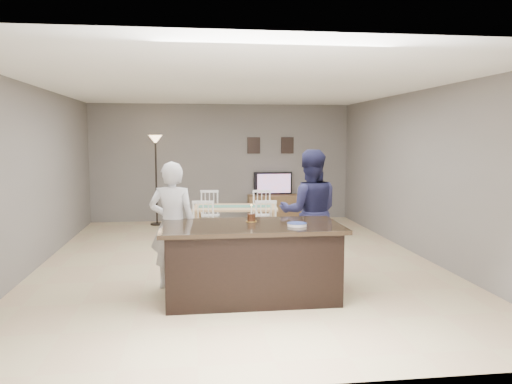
{
  "coord_description": "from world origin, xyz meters",
  "views": [
    {
      "loc": [
        -0.69,
        -7.64,
        1.94
      ],
      "look_at": [
        0.25,
        -0.3,
        1.12
      ],
      "focal_mm": 35.0,
      "sensor_mm": 36.0,
      "label": 1
    }
  ],
  "objects": [
    {
      "name": "floor",
      "position": [
        0.0,
        0.0,
        0.0
      ],
      "size": [
        8.0,
        8.0,
        0.0
      ],
      "primitive_type": "plane",
      "color": "tan",
      "rests_on": "ground"
    },
    {
      "name": "room_shell",
      "position": [
        0.0,
        0.0,
        1.68
      ],
      "size": [
        8.0,
        8.0,
        8.0
      ],
      "color": "slate",
      "rests_on": "floor"
    },
    {
      "name": "kitchen_island",
      "position": [
        0.0,
        -1.8,
        0.45
      ],
      "size": [
        2.15,
        1.1,
        0.9
      ],
      "color": "black",
      "rests_on": "floor"
    },
    {
      "name": "tv_console",
      "position": [
        1.2,
        3.77,
        0.3
      ],
      "size": [
        1.2,
        0.4,
        0.6
      ],
      "primitive_type": "cube",
      "color": "brown",
      "rests_on": "floor"
    },
    {
      "name": "television",
      "position": [
        1.2,
        3.84,
        0.86
      ],
      "size": [
        0.91,
        0.12,
        0.53
      ],
      "primitive_type": "imported",
      "rotation": [
        0.0,
        0.0,
        3.14
      ],
      "color": "black",
      "rests_on": "tv_console"
    },
    {
      "name": "tv_screen_glow",
      "position": [
        1.2,
        3.76,
        0.87
      ],
      "size": [
        0.78,
        0.0,
        0.78
      ],
      "primitive_type": "plane",
      "rotation": [
        1.57,
        0.0,
        3.14
      ],
      "color": "#CC4B16",
      "rests_on": "tv_console"
    },
    {
      "name": "picture_frames",
      "position": [
        1.15,
        3.98,
        1.75
      ],
      "size": [
        1.1,
        0.02,
        0.38
      ],
      "color": "black",
      "rests_on": "room_shell"
    },
    {
      "name": "woman",
      "position": [
        -0.95,
        -1.25,
        0.82
      ],
      "size": [
        0.65,
        0.47,
        1.64
      ],
      "primitive_type": "imported",
      "rotation": [
        0.0,
        0.0,
        3.0
      ],
      "color": "#BABABE",
      "rests_on": "floor"
    },
    {
      "name": "man",
      "position": [
        0.95,
        -0.83,
        0.88
      ],
      "size": [
        0.95,
        0.78,
        1.77
      ],
      "primitive_type": "imported",
      "rotation": [
        0.0,
        0.0,
        3.0
      ],
      "color": "#1B1B3C",
      "rests_on": "floor"
    },
    {
      "name": "birthday_cake",
      "position": [
        0.03,
        -1.58,
        0.95
      ],
      "size": [
        0.14,
        0.14,
        0.21
      ],
      "color": "gold",
      "rests_on": "kitchen_island"
    },
    {
      "name": "plate_stack",
      "position": [
        0.52,
        -1.97,
        0.92
      ],
      "size": [
        0.23,
        0.23,
        0.04
      ],
      "color": "white",
      "rests_on": "kitchen_island"
    },
    {
      "name": "dining_table",
      "position": [
        0.07,
        1.22,
        0.58
      ],
      "size": [
        1.57,
        1.81,
        0.91
      ],
      "rotation": [
        0.0,
        0.0,
        -0.1
      ],
      "color": "tan",
      "rests_on": "floor"
    },
    {
      "name": "floor_lamp",
      "position": [
        -1.48,
        3.52,
        1.54
      ],
      "size": [
        0.3,
        0.3,
        1.99
      ],
      "color": "black",
      "rests_on": "floor"
    }
  ]
}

